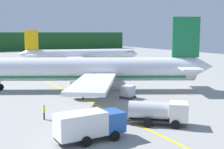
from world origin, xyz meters
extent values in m
cylinder|color=white|center=(32.87, 16.59, 3.50)|extent=(33.51, 20.40, 3.80)
cone|color=white|center=(50.13, 7.31, 3.90)|extent=(4.35, 4.36, 3.23)
cube|color=white|center=(30.30, 7.59, 2.83)|extent=(12.98, 15.93, 0.50)
cylinder|color=slate|center=(30.02, 10.86, 1.63)|extent=(3.86, 3.45, 2.20)
cube|color=white|center=(38.96, 23.69, 2.83)|extent=(10.50, 16.63, 0.50)
cylinder|color=slate|center=(36.08, 22.13, 1.63)|extent=(3.86, 3.45, 2.20)
cube|color=#19723F|center=(47.40, 8.78, 8.65)|extent=(4.05, 2.40, 6.50)
cube|color=white|center=(47.40, 8.78, 3.90)|extent=(7.74, 10.68, 0.24)
cube|color=#19723F|center=(32.87, 16.59, 2.46)|extent=(30.25, 18.52, 0.36)
cylinder|color=black|center=(20.82, 23.07, 0.55)|extent=(1.13, 0.83, 1.10)
cylinder|color=gray|center=(20.82, 23.07, 1.35)|extent=(0.20, 0.20, 0.50)
cylinder|color=black|center=(32.96, 13.59, 0.55)|extent=(1.13, 0.83, 1.10)
cylinder|color=gray|center=(32.96, 13.59, 1.35)|extent=(0.20, 0.20, 0.50)
cylinder|color=black|center=(35.42, 18.17, 0.55)|extent=(1.13, 0.83, 1.10)
cylinder|color=gray|center=(35.42, 18.17, 1.35)|extent=(0.20, 0.20, 0.50)
cylinder|color=white|center=(48.09, 52.72, 2.95)|extent=(29.97, 12.01, 3.21)
cone|color=white|center=(63.57, 47.95, 2.95)|extent=(2.83, 3.51, 3.05)
cone|color=white|center=(32.28, 57.59, 3.29)|extent=(3.38, 3.40, 2.73)
cube|color=#192333|center=(61.79, 48.50, 3.67)|extent=(2.74, 3.20, 0.51)
cube|color=white|center=(48.74, 60.59, 2.39)|extent=(9.03, 14.01, 0.42)
cylinder|color=slate|center=(49.51, 57.93, 1.38)|extent=(3.13, 2.57, 1.86)
cube|color=white|center=(44.20, 45.85, 2.39)|extent=(6.58, 14.03, 0.42)
cylinder|color=slate|center=(46.34, 47.61, 1.38)|extent=(3.13, 2.57, 1.86)
cube|color=#F2B20C|center=(34.78, 56.82, 7.30)|extent=(3.64, 1.38, 5.48)
cube|color=white|center=(34.78, 56.82, 3.29)|extent=(5.16, 9.18, 0.20)
cube|color=#F2B20C|center=(48.09, 52.72, 2.07)|extent=(27.02, 10.96, 0.30)
cylinder|color=black|center=(59.12, 49.33, 0.46)|extent=(0.97, 0.56, 0.93)
cylinder|color=gray|center=(59.12, 49.33, 1.14)|extent=(0.17, 0.17, 0.42)
cylinder|color=black|center=(47.52, 55.19, 0.46)|extent=(0.97, 0.56, 0.93)
cylinder|color=gray|center=(47.52, 55.19, 1.14)|extent=(0.17, 0.17, 0.42)
cylinder|color=black|center=(46.23, 51.00, 0.46)|extent=(0.97, 0.56, 0.93)
cylinder|color=gray|center=(46.23, 51.00, 1.14)|extent=(0.17, 0.17, 0.42)
cube|color=#2659A5|center=(26.05, -4.84, 1.50)|extent=(1.82, 2.21, 1.80)
cube|color=#192333|center=(26.90, -4.83, 1.86)|extent=(0.09, 1.85, 0.94)
cube|color=white|center=(23.00, -4.86, 1.62)|extent=(4.33, 2.23, 2.04)
cube|color=#262628|center=(23.90, -4.85, 0.52)|extent=(6.13, 1.59, 0.16)
cylinder|color=black|center=(25.74, -3.74, 0.45)|extent=(0.90, 0.29, 0.90)
cylinder|color=black|center=(25.76, -5.94, 0.45)|extent=(0.90, 0.29, 0.90)
cylinder|color=black|center=(22.99, -3.76, 0.45)|extent=(0.90, 0.29, 0.90)
cylinder|color=black|center=(23.01, -5.96, 0.45)|extent=(0.90, 0.29, 0.90)
cube|color=white|center=(33.52, -5.38, 1.50)|extent=(2.79, 2.84, 1.80)
cube|color=#192333|center=(34.18, -5.92, 1.86)|extent=(1.23, 1.48, 0.94)
cylinder|color=silver|center=(31.18, -3.46, 1.50)|extent=(4.27, 3.96, 1.80)
cube|color=#262628|center=(31.87, -4.03, 0.52)|extent=(5.66, 5.03, 0.16)
cylinder|color=black|center=(33.99, -4.34, 0.45)|extent=(0.87, 0.79, 0.90)
cylinder|color=black|center=(32.59, -6.04, 0.45)|extent=(0.87, 0.79, 0.90)
cylinder|color=black|center=(31.87, -2.61, 0.45)|extent=(0.87, 0.79, 0.90)
cylinder|color=black|center=(30.48, -4.31, 0.45)|extent=(0.87, 0.79, 0.90)
cube|color=#333338|center=(35.97, 8.09, 0.15)|extent=(2.34, 2.34, 0.30)
cube|color=#B2B7C1|center=(35.97, 8.09, 1.05)|extent=(2.07, 2.07, 1.50)
cube|color=#B2B7C1|center=(36.49, 8.31, 1.65)|extent=(1.21, 1.73, 0.57)
cylinder|color=#191E33|center=(22.26, 3.51, 0.41)|extent=(0.14, 0.14, 0.82)
cylinder|color=#191E33|center=(22.23, 3.33, 0.41)|extent=(0.14, 0.14, 0.82)
cube|color=#CCE519|center=(22.25, 3.42, 1.12)|extent=(0.28, 0.47, 0.61)
cube|color=silver|center=(22.25, 3.42, 1.15)|extent=(0.29, 0.48, 0.06)
sphere|color=tan|center=(22.25, 3.42, 1.54)|extent=(0.22, 0.22, 0.22)
cylinder|color=#CCE519|center=(22.28, 3.69, 1.15)|extent=(0.09, 0.09, 0.58)
cylinder|color=#CCE519|center=(22.21, 3.15, 1.15)|extent=(0.09, 0.09, 0.58)
cylinder|color=#191E33|center=(29.97, 10.23, 0.40)|extent=(0.14, 0.14, 0.80)
cylinder|color=#191E33|center=(29.79, 10.29, 0.40)|extent=(0.14, 0.14, 0.80)
cube|color=#CCE519|center=(29.88, 10.26, 1.10)|extent=(0.49, 0.34, 0.60)
cube|color=silver|center=(29.88, 10.26, 1.13)|extent=(0.50, 0.35, 0.06)
sphere|color=tan|center=(29.88, 10.26, 1.51)|extent=(0.22, 0.22, 0.22)
cylinder|color=#CCE519|center=(30.14, 10.18, 1.13)|extent=(0.09, 0.09, 0.57)
cylinder|color=#CCE519|center=(29.62, 10.34, 1.13)|extent=(0.09, 0.09, 0.57)
cube|color=yellow|center=(30.12, 11.59, 0.01)|extent=(0.30, 60.00, 0.01)
camera|label=1|loc=(13.23, -27.76, 9.42)|focal=48.04mm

